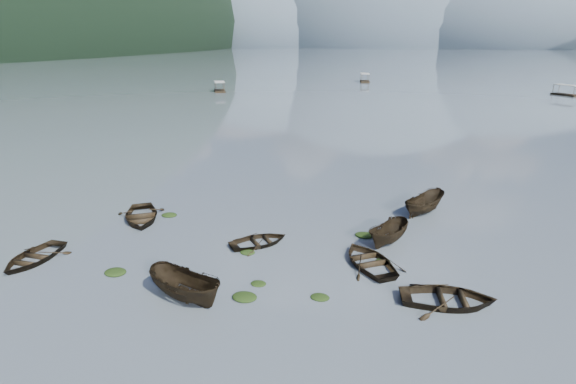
% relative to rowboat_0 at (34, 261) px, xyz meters
% --- Properties ---
extents(ground_plane, '(2400.00, 2400.00, 0.00)m').
position_rel_rowboat_0_xyz_m(ground_plane, '(12.86, -1.50, 0.00)').
color(ground_plane, '#545F69').
extents(haze_mtn_a, '(520.00, 520.00, 280.00)m').
position_rel_rowboat_0_xyz_m(haze_mtn_a, '(-247.14, 898.50, 0.00)').
color(haze_mtn_a, '#475666').
rests_on(haze_mtn_a, ground).
extents(haze_mtn_b, '(520.00, 520.00, 340.00)m').
position_rel_rowboat_0_xyz_m(haze_mtn_b, '(-47.14, 898.50, 0.00)').
color(haze_mtn_b, '#475666').
rests_on(haze_mtn_b, ground).
extents(haze_mtn_c, '(520.00, 520.00, 260.00)m').
position_rel_rowboat_0_xyz_m(haze_mtn_c, '(152.86, 898.50, 0.00)').
color(haze_mtn_c, '#475666').
rests_on(haze_mtn_c, ground).
extents(rowboat_0, '(3.08, 4.29, 0.88)m').
position_rel_rowboat_0_xyz_m(rowboat_0, '(0.00, 0.00, 0.00)').
color(rowboat_0, black).
rests_on(rowboat_0, ground).
extents(rowboat_1, '(4.69, 4.60, 0.80)m').
position_rel_rowboat_0_xyz_m(rowboat_1, '(12.25, 5.64, 0.00)').
color(rowboat_1, black).
rests_on(rowboat_1, ground).
extents(rowboat_2, '(5.00, 3.24, 1.81)m').
position_rel_rowboat_0_xyz_m(rowboat_2, '(10.74, -1.46, 0.00)').
color(rowboat_2, black).
rests_on(rowboat_2, ground).
extents(rowboat_3, '(5.18, 5.53, 0.93)m').
position_rel_rowboat_0_xyz_m(rowboat_3, '(19.36, 4.68, 0.00)').
color(rowboat_3, black).
rests_on(rowboat_3, ground).
extents(rowboat_4, '(5.18, 4.04, 0.98)m').
position_rel_rowboat_0_xyz_m(rowboat_4, '(23.52, 1.56, 0.00)').
color(rowboat_4, black).
rests_on(rowboat_4, ground).
extents(rowboat_5, '(3.17, 4.38, 1.59)m').
position_rel_rowboat_0_xyz_m(rowboat_5, '(20.26, 8.00, 0.00)').
color(rowboat_5, black).
rests_on(rowboat_5, ground).
extents(rowboat_6, '(5.54, 6.00, 1.01)m').
position_rel_rowboat_0_xyz_m(rowboat_6, '(2.63, 7.30, 0.00)').
color(rowboat_6, black).
rests_on(rowboat_6, ground).
extents(rowboat_8, '(3.80, 4.67, 1.72)m').
position_rel_rowboat_0_xyz_m(rowboat_8, '(22.54, 14.15, 0.00)').
color(rowboat_8, black).
rests_on(rowboat_8, ground).
extents(weed_clump_0, '(1.26, 1.03, 0.27)m').
position_rel_rowboat_0_xyz_m(weed_clump_0, '(5.65, -0.09, 0.00)').
color(weed_clump_0, black).
rests_on(weed_clump_0, ground).
extents(weed_clump_1, '(0.86, 0.68, 0.19)m').
position_rel_rowboat_0_xyz_m(weed_clump_1, '(13.81, 0.88, 0.00)').
color(weed_clump_1, black).
rests_on(weed_clump_1, ground).
extents(weed_clump_2, '(1.29, 1.03, 0.28)m').
position_rel_rowboat_0_xyz_m(weed_clump_2, '(13.57, -0.62, 0.00)').
color(weed_clump_2, black).
rests_on(weed_clump_2, ground).
extents(weed_clump_3, '(0.88, 0.74, 0.20)m').
position_rel_rowboat_0_xyz_m(weed_clump_3, '(20.09, 5.22, 0.00)').
color(weed_clump_3, black).
rests_on(weed_clump_3, ground).
extents(weed_clump_4, '(0.99, 0.78, 0.20)m').
position_rel_rowboat_0_xyz_m(weed_clump_4, '(17.27, 0.41, 0.00)').
color(weed_clump_4, black).
rests_on(weed_clump_4, ground).
extents(weed_clump_5, '(1.17, 0.95, 0.25)m').
position_rel_rowboat_0_xyz_m(weed_clump_5, '(4.21, 8.54, 0.00)').
color(weed_clump_5, black).
rests_on(weed_clump_5, ground).
extents(weed_clump_6, '(0.94, 0.79, 0.20)m').
position_rel_rowboat_0_xyz_m(weed_clump_6, '(11.96, 4.25, 0.00)').
color(weed_clump_6, black).
rests_on(weed_clump_6, ground).
extents(weed_clump_7, '(1.24, 1.00, 0.27)m').
position_rel_rowboat_0_xyz_m(weed_clump_7, '(18.65, 8.64, 0.00)').
color(weed_clump_7, black).
rests_on(weed_clump_7, ground).
extents(pontoon_left, '(5.07, 6.69, 2.37)m').
position_rel_rowboat_0_xyz_m(pontoon_left, '(-25.62, 87.40, 0.00)').
color(pontoon_left, black).
rests_on(pontoon_left, ground).
extents(pontoon_centre, '(3.71, 6.79, 2.46)m').
position_rel_rowboat_0_xyz_m(pontoon_centre, '(6.86, 124.00, 0.00)').
color(pontoon_centre, black).
rests_on(pontoon_centre, ground).
extents(pontoon_right, '(5.73, 6.29, 2.31)m').
position_rel_rowboat_0_xyz_m(pontoon_right, '(56.04, 101.18, 0.00)').
color(pontoon_right, black).
rests_on(pontoon_right, ground).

